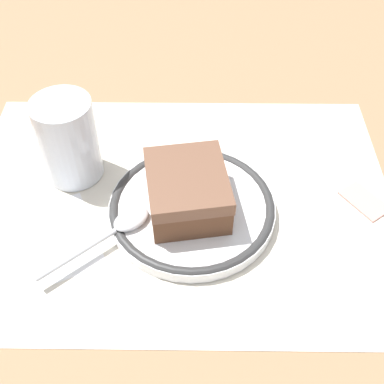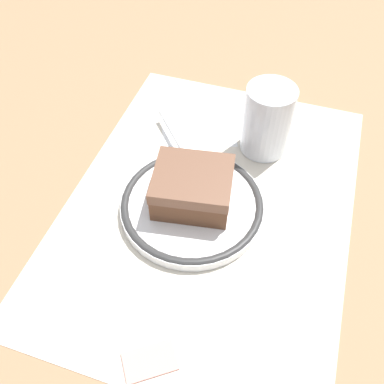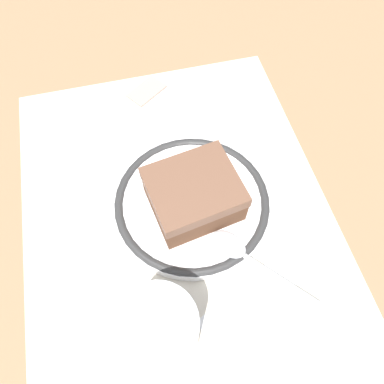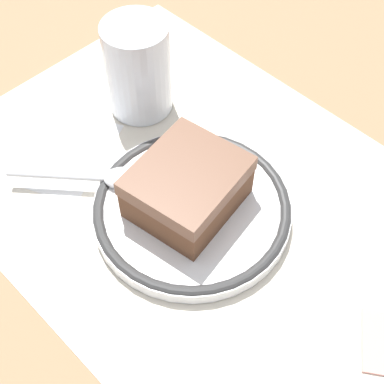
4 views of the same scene
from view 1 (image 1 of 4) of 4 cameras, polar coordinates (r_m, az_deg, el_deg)
name	(u,v)px [view 1 (image 1 of 4)]	position (r m, az deg, el deg)	size (l,w,h in m)	color
ground_plane	(178,201)	(0.53, -1.60, -1.00)	(2.40, 2.40, 0.00)	#9E7551
placemat	(178,200)	(0.53, -1.61, -0.95)	(0.46, 0.34, 0.00)	beige
plate	(192,208)	(0.51, 0.00, -1.85)	(0.17, 0.17, 0.01)	white
cake_slice	(187,190)	(0.49, -0.56, 0.18)	(0.09, 0.10, 0.05)	brown
spoon	(121,226)	(0.49, -8.20, -3.87)	(0.10, 0.09, 0.01)	silver
cup	(69,144)	(0.55, -13.98, 5.34)	(0.06, 0.06, 0.10)	silver
napkin	(39,243)	(0.51, -17.20, -5.66)	(0.10, 0.11, 0.00)	white
sugar_packet	(366,203)	(0.55, 19.44, -1.17)	(0.05, 0.03, 0.01)	#E5998C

